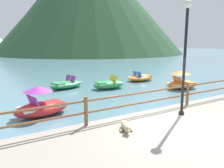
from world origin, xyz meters
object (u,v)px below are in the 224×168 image
Objects in this scene: pedal_boat_3 at (140,78)px; lamp_post at (185,48)px; dog_resting at (126,126)px; pedal_boat_6 at (42,106)px; pedal_boat_4 at (181,82)px; pedal_boat_2 at (109,84)px; pedal_boat_7 at (66,84)px.

lamp_post is at bearing -120.02° from pedal_boat_3.
pedal_boat_6 is (-1.51, 3.95, -0.10)m from dog_resting.
pedal_boat_6 is at bearing -174.92° from pedal_boat_4.
pedal_boat_2 is at bearing 81.25° from lamp_post.
pedal_boat_4 reaches higher than pedal_boat_3.
pedal_boat_2 is (1.09, 7.09, -2.53)m from lamp_post.
lamp_post is 1.79× the size of pedal_boat_2.
pedal_boat_7 is (-2.32, 1.68, -0.04)m from pedal_boat_2.
pedal_boat_7 is (2.88, 4.95, -0.17)m from pedal_boat_6.
lamp_post reaches higher than pedal_boat_7.
lamp_post reaches higher than dog_resting.
pedal_boat_4 is at bearing 31.20° from dog_resting.
dog_resting is 9.02m from pedal_boat_7.
pedal_boat_3 is 10.08m from pedal_boat_6.
dog_resting is 0.36× the size of pedal_boat_7.
pedal_boat_6 reaches higher than pedal_boat_3.
pedal_boat_7 is at bearing 144.08° from pedal_boat_2.
lamp_post is at bearing 3.11° from dog_resting.
pedal_boat_3 is 0.85× the size of pedal_boat_7.
dog_resting is at bearing -131.10° from pedal_boat_3.
pedal_boat_3 reaches higher than dog_resting.
pedal_boat_2 is 3.99m from pedal_boat_3.
pedal_boat_2 is 4.87m from pedal_boat_4.
pedal_boat_3 is 3.79m from pedal_boat_4.
lamp_post is 1.62× the size of pedal_boat_6.
dog_resting is at bearing -148.80° from pedal_boat_4.
pedal_boat_2 is at bearing 62.95° from dog_resting.
dog_resting is 0.43× the size of pedal_boat_3.
lamp_post is 1.68× the size of pedal_boat_4.
lamp_post is 7.46m from pedal_boat_4.
pedal_boat_7 is (1.37, 8.91, -0.27)m from dog_resting.
pedal_boat_4 is 0.89× the size of pedal_boat_7.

